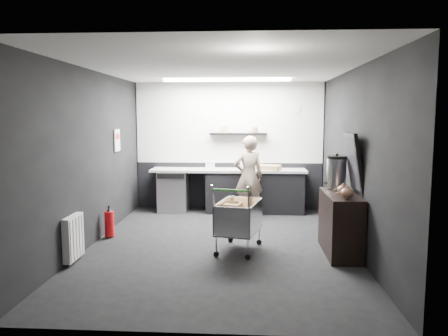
{
  "coord_description": "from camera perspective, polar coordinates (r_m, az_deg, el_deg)",
  "views": [
    {
      "loc": [
        0.45,
        -6.53,
        1.98
      ],
      "look_at": [
        0.03,
        0.4,
        1.16
      ],
      "focal_mm": 35.0,
      "sensor_mm": 36.0,
      "label": 1
    }
  ],
  "objects": [
    {
      "name": "floor",
      "position": [
        6.84,
        -0.49,
        -10.1
      ],
      "size": [
        5.5,
        5.5,
        0.0
      ],
      "primitive_type": "plane",
      "color": "black",
      "rests_on": "ground"
    },
    {
      "name": "ceiling",
      "position": [
        6.59,
        -0.52,
        12.99
      ],
      "size": [
        5.5,
        5.5,
        0.0
      ],
      "primitive_type": "plane",
      "rotation": [
        3.14,
        0.0,
        0.0
      ],
      "color": "white",
      "rests_on": "wall_back"
    },
    {
      "name": "wall_back",
      "position": [
        9.32,
        0.67,
        2.85
      ],
      "size": [
        5.5,
        0.0,
        5.5
      ],
      "primitive_type": "plane",
      "rotation": [
        1.57,
        0.0,
        0.0
      ],
      "color": "black",
      "rests_on": "floor"
    },
    {
      "name": "wall_front",
      "position": [
        3.86,
        -3.33,
        -2.71
      ],
      "size": [
        5.5,
        0.0,
        5.5
      ],
      "primitive_type": "plane",
      "rotation": [
        -1.57,
        0.0,
        0.0
      ],
      "color": "black",
      "rests_on": "floor"
    },
    {
      "name": "wall_left",
      "position": [
        7.01,
        -17.05,
        1.27
      ],
      "size": [
        0.0,
        5.5,
        5.5
      ],
      "primitive_type": "plane",
      "rotation": [
        1.57,
        0.0,
        1.57
      ],
      "color": "black",
      "rests_on": "floor"
    },
    {
      "name": "wall_right",
      "position": [
        6.74,
        16.71,
        1.07
      ],
      "size": [
        0.0,
        5.5,
        5.5
      ],
      "primitive_type": "plane",
      "rotation": [
        1.57,
        0.0,
        -1.57
      ],
      "color": "black",
      "rests_on": "floor"
    },
    {
      "name": "kitchen_wall_panel",
      "position": [
        9.27,
        0.67,
        5.93
      ],
      "size": [
        3.95,
        0.02,
        1.7
      ],
      "primitive_type": "cube",
      "color": "silver",
      "rests_on": "wall_back"
    },
    {
      "name": "dado_panel",
      "position": [
        9.39,
        0.66,
        -2.34
      ],
      "size": [
        3.95,
        0.02,
        1.0
      ],
      "primitive_type": "cube",
      "color": "black",
      "rests_on": "wall_back"
    },
    {
      "name": "floating_shelf",
      "position": [
        9.16,
        1.88,
        4.48
      ],
      "size": [
        1.2,
        0.22,
        0.04
      ],
      "primitive_type": "cube",
      "color": "black",
      "rests_on": "wall_back"
    },
    {
      "name": "wall_clock",
      "position": [
        9.3,
        9.39,
        7.69
      ],
      "size": [
        0.2,
        0.03,
        0.2
      ],
      "primitive_type": "cylinder",
      "rotation": [
        1.57,
        0.0,
        0.0
      ],
      "color": "silver",
      "rests_on": "wall_back"
    },
    {
      "name": "poster",
      "position": [
        8.21,
        -13.8,
        3.53
      ],
      "size": [
        0.02,
        0.3,
        0.4
      ],
      "primitive_type": "cube",
      "color": "white",
      "rests_on": "wall_left"
    },
    {
      "name": "poster_red_band",
      "position": [
        8.21,
        -13.78,
        4.02
      ],
      "size": [
        0.02,
        0.22,
        0.1
      ],
      "primitive_type": "cube",
      "color": "red",
      "rests_on": "poster"
    },
    {
      "name": "radiator",
      "position": [
        6.34,
        -19.09,
        -8.57
      ],
      "size": [
        0.1,
        0.5,
        0.6
      ],
      "primitive_type": "cube",
      "color": "silver",
      "rests_on": "wall_left"
    },
    {
      "name": "ceiling_strip",
      "position": [
        8.42,
        0.38,
        11.43
      ],
      "size": [
        2.4,
        0.2,
        0.04
      ],
      "primitive_type": "cube",
      "color": "white",
      "rests_on": "ceiling"
    },
    {
      "name": "prep_counter",
      "position": [
        9.09,
        1.41,
        -2.92
      ],
      "size": [
        3.2,
        0.61,
        0.9
      ],
      "color": "black",
      "rests_on": "floor"
    },
    {
      "name": "person",
      "position": [
        8.58,
        3.23,
        -1.15
      ],
      "size": [
        0.66,
        0.51,
        1.61
      ],
      "primitive_type": "imported",
      "rotation": [
        0.0,
        0.0,
        3.38
      ],
      "color": "#C1AF99",
      "rests_on": "floor"
    },
    {
      "name": "shopping_cart",
      "position": [
        6.48,
        1.9,
        -6.69
      ],
      "size": [
        0.73,
        1.03,
        1.0
      ],
      "color": "silver",
      "rests_on": "floor"
    },
    {
      "name": "sideboard",
      "position": [
        6.58,
        15.01,
        -5.97
      ],
      "size": [
        0.5,
        1.17,
        1.76
      ],
      "color": "black",
      "rests_on": "floor"
    },
    {
      "name": "fire_extinguisher",
      "position": [
        7.46,
        -14.74,
        -6.93
      ],
      "size": [
        0.15,
        0.15,
        0.51
      ],
      "color": "red",
      "rests_on": "floor"
    },
    {
      "name": "cardboard_box",
      "position": [
        8.97,
        5.83,
        0.08
      ],
      "size": [
        0.55,
        0.47,
        0.09
      ],
      "primitive_type": "cube",
      "rotation": [
        0.0,
        0.0,
        -0.29
      ],
      "color": "#A48757",
      "rests_on": "prep_counter"
    },
    {
      "name": "pink_tub",
      "position": [
        9.01,
        2.82,
        0.55
      ],
      "size": [
        0.22,
        0.22,
        0.22
      ],
      "primitive_type": "cylinder",
      "color": "white",
      "rests_on": "prep_counter"
    },
    {
      "name": "white_container",
      "position": [
        9.0,
        -1.81,
        0.36
      ],
      "size": [
        0.19,
        0.15,
        0.16
      ],
      "primitive_type": "cube",
      "rotation": [
        0.0,
        0.0,
        0.05
      ],
      "color": "silver",
      "rests_on": "prep_counter"
    }
  ]
}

